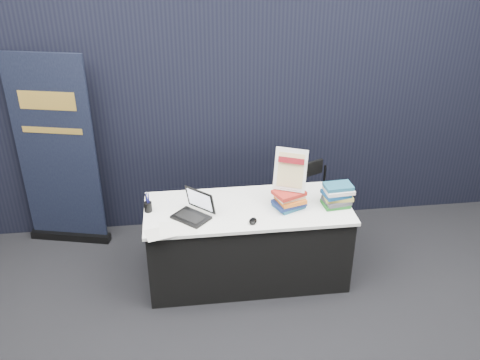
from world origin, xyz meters
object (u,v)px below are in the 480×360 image
object	(u,v)px
laptop	(191,210)
stacking_chair	(309,204)
pullup_banner	(59,164)
book_stack_short	(337,195)
book_stack_tall	(290,199)
display_table	(247,242)
info_sign	(290,170)

from	to	relation	value
laptop	stacking_chair	xyz separation A→B (m)	(1.17, 0.53, -0.33)
pullup_banner	laptop	bearing A→B (deg)	-22.81
book_stack_short	stacking_chair	bearing A→B (deg)	101.79
book_stack_tall	book_stack_short	size ratio (longest dim) A/B	1.22
pullup_banner	display_table	bearing A→B (deg)	-11.80
info_sign	stacking_chair	world-z (taller)	info_sign
book_stack_tall	stacking_chair	size ratio (longest dim) A/B	0.35
info_sign	stacking_chair	xyz separation A→B (m)	(0.31, 0.47, -0.63)
info_sign	display_table	bearing A→B (deg)	-159.75
laptop	pullup_banner	distance (m)	1.54
book_stack_tall	pullup_banner	xyz separation A→B (m)	(-2.09, 0.89, 0.03)
display_table	laptop	distance (m)	0.66
book_stack_tall	book_stack_short	world-z (taller)	book_stack_short
book_stack_tall	pullup_banner	world-z (taller)	pullup_banner
laptop	info_sign	bearing A→B (deg)	47.79
info_sign	book_stack_tall	bearing A→B (deg)	-66.40
book_stack_tall	book_stack_short	bearing A→B (deg)	-0.71
display_table	laptop	bearing A→B (deg)	-170.43
book_stack_tall	info_sign	size ratio (longest dim) A/B	0.79
info_sign	pullup_banner	size ratio (longest dim) A/B	0.19
display_table	stacking_chair	distance (m)	0.81
pullup_banner	book_stack_short	bearing A→B (deg)	-5.58
laptop	stacking_chair	size ratio (longest dim) A/B	0.47
display_table	laptop	xyz separation A→B (m)	(-0.50, -0.08, 0.43)
book_stack_short	stacking_chair	xyz separation A→B (m)	(-0.11, 0.50, -0.38)
book_stack_tall	display_table	bearing A→B (deg)	171.85
book_stack_short	pullup_banner	size ratio (longest dim) A/B	0.13
book_stack_tall	info_sign	world-z (taller)	info_sign
book_stack_short	pullup_banner	distance (m)	2.66
book_stack_short	info_sign	world-z (taller)	info_sign
info_sign	book_stack_short	bearing A→B (deg)	18.71
display_table	info_sign	xyz separation A→B (m)	(0.36, -0.02, 0.72)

